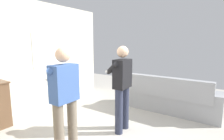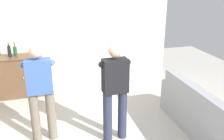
{
  "view_description": "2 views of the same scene",
  "coord_description": "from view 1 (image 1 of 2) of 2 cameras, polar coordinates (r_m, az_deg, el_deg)",
  "views": [
    {
      "loc": [
        -2.35,
        -1.59,
        1.74
      ],
      "look_at": [
        0.51,
        0.35,
        1.2
      ],
      "focal_mm": 28.0,
      "sensor_mm": 36.0,
      "label": 1
    },
    {
      "loc": [
        -0.56,
        -3.42,
        2.6
      ],
      "look_at": [
        0.48,
        0.33,
        1.16
      ],
      "focal_mm": 40.0,
      "sensor_mm": 36.0,
      "label": 2
    }
  ],
  "objects": [
    {
      "name": "couch",
      "position": [
        4.68,
        17.27,
        -8.87
      ],
      "size": [
        0.57,
        2.45,
        0.92
      ],
      "color": "gray",
      "rests_on": "ground"
    },
    {
      "name": "person_standing_left",
      "position": [
        2.71,
        -15.35,
        -8.64
      ],
      "size": [
        0.56,
        0.48,
        1.68
      ],
      "color": "#6B6051",
      "rests_on": "ground"
    },
    {
      "name": "wall_back_with_window",
      "position": [
        4.87,
        -26.76,
        4.01
      ],
      "size": [
        5.2,
        0.15,
        2.8
      ],
      "color": "beige",
      "rests_on": "ground"
    },
    {
      "name": "person_standing_right",
      "position": [
        3.38,
        3.22,
        -4.83
      ],
      "size": [
        0.56,
        0.48,
        1.68
      ],
      "color": "#282D42",
      "rests_on": "ground"
    }
  ]
}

